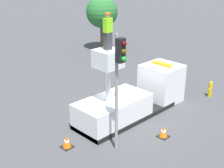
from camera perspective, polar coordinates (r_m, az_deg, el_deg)
ground_plane at (r=17.40m, az=2.61°, el=-5.96°), size 120.00×120.00×0.00m
bucket_truck at (r=17.41m, az=4.08°, el=-2.51°), size 7.19×2.14×4.09m
worker at (r=14.77m, az=-0.76°, el=9.59°), size 0.40×0.26×1.75m
traffic_light_pole at (r=12.85m, az=1.30°, el=2.27°), size 0.34×0.57×5.36m
fire_hydrant at (r=20.63m, az=17.51°, el=-0.88°), size 0.48×0.24×1.03m
traffic_cone_rear at (r=14.74m, az=-8.26°, el=-10.47°), size 0.51×0.51×0.58m
traffic_cone_curbside at (r=15.59m, az=9.39°, el=-8.63°), size 0.52×0.52×0.58m
tree_left_bg at (r=29.86m, az=-1.87°, el=12.98°), size 2.97×2.97×5.09m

